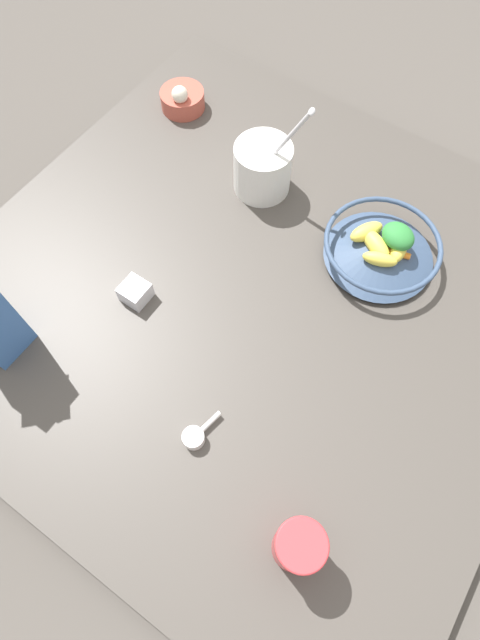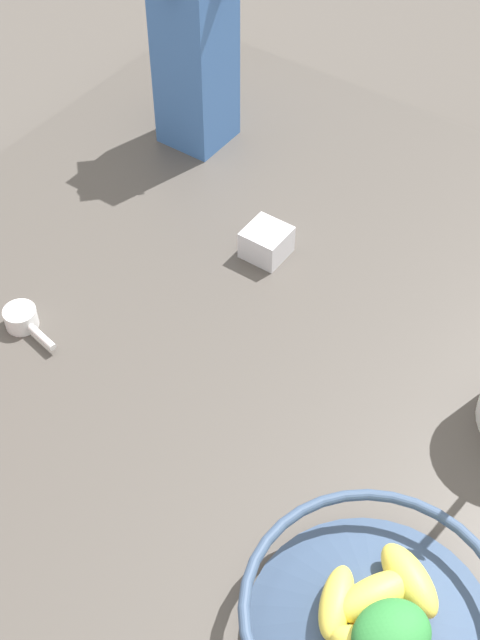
{
  "view_description": "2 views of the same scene",
  "coord_description": "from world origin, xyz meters",
  "px_view_note": "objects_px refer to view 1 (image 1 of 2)",
  "views": [
    {
      "loc": [
        -0.41,
        -0.25,
        0.86
      ],
      "look_at": [
        -0.11,
        -0.04,
        0.12
      ],
      "focal_mm": 28.0,
      "sensor_mm": 36.0,
      "label": 1
    },
    {
      "loc": [
        0.28,
        -0.47,
        0.77
      ],
      "look_at": [
        -0.05,
        -0.01,
        0.13
      ],
      "focal_mm": 50.0,
      "sensor_mm": 36.0,
      "label": 2
    }
  ],
  "objects_px": {
    "garlic_bowl": "(182,99)",
    "fruit_bowl": "(382,248)",
    "drinking_cup": "(298,546)",
    "spice_jar": "(136,293)",
    "yogurt_tub": "(263,166)"
  },
  "relations": [
    {
      "from": "garlic_bowl",
      "to": "fruit_bowl",
      "type": "bearing_deg",
      "value": -101.97
    },
    {
      "from": "drinking_cup",
      "to": "fruit_bowl",
      "type": "bearing_deg",
      "value": 14.15
    },
    {
      "from": "drinking_cup",
      "to": "spice_jar",
      "type": "bearing_deg",
      "value": 66.66
    },
    {
      "from": "fruit_bowl",
      "to": "garlic_bowl",
      "type": "height_order",
      "value": "fruit_bowl"
    },
    {
      "from": "drinking_cup",
      "to": "garlic_bowl",
      "type": "distance_m",
      "value": 0.96
    },
    {
      "from": "fruit_bowl",
      "to": "drinking_cup",
      "type": "bearing_deg",
      "value": -165.85
    },
    {
      "from": "yogurt_tub",
      "to": "spice_jar",
      "type": "bearing_deg",
      "value": 172.4
    },
    {
      "from": "yogurt_tub",
      "to": "garlic_bowl",
      "type": "height_order",
      "value": "yogurt_tub"
    },
    {
      "from": "yogurt_tub",
      "to": "spice_jar",
      "type": "relative_size",
      "value": 4.82
    },
    {
      "from": "garlic_bowl",
      "to": "spice_jar",
      "type": "bearing_deg",
      "value": -152.84
    },
    {
      "from": "garlic_bowl",
      "to": "yogurt_tub",
      "type": "bearing_deg",
      "value": -108.71
    },
    {
      "from": "fruit_bowl",
      "to": "drinking_cup",
      "type": "distance_m",
      "value": 0.55
    },
    {
      "from": "spice_jar",
      "to": "drinking_cup",
      "type": "bearing_deg",
      "value": -113.34
    },
    {
      "from": "yogurt_tub",
      "to": "garlic_bowl",
      "type": "bearing_deg",
      "value": 71.29
    },
    {
      "from": "fruit_bowl",
      "to": "yogurt_tub",
      "type": "relative_size",
      "value": 0.95
    }
  ]
}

